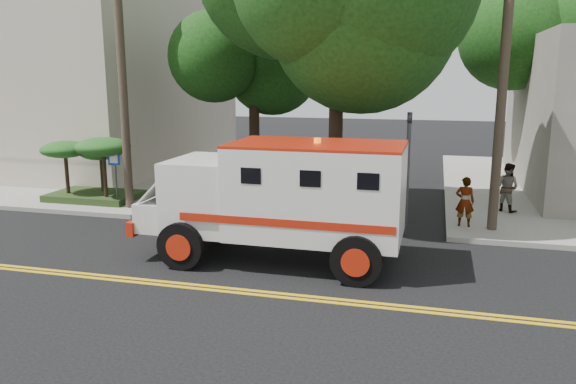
# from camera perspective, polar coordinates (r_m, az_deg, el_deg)

# --- Properties ---
(ground) EXTENTS (100.00, 100.00, 0.00)m
(ground) POSITION_cam_1_polar(r_m,az_deg,el_deg) (12.71, -7.42, -9.74)
(ground) COLOR black
(ground) RESTS_ON ground
(sidewalk_nw) EXTENTS (17.00, 17.00, 0.15)m
(sidewalk_nw) POSITION_cam_1_polar(r_m,az_deg,el_deg) (30.71, -21.43, 2.44)
(sidewalk_nw) COLOR gray
(sidewalk_nw) RESTS_ON ground
(building_left) EXTENTS (16.00, 14.00, 10.00)m
(building_left) POSITION_cam_1_polar(r_m,az_deg,el_deg) (32.77, -23.43, 11.75)
(building_left) COLOR #BDAD9B
(building_left) RESTS_ON sidewalk_nw
(utility_pole_left) EXTENTS (0.28, 0.28, 9.00)m
(utility_pole_left) POSITION_cam_1_polar(r_m,az_deg,el_deg) (19.73, -16.47, 10.92)
(utility_pole_left) COLOR #382D23
(utility_pole_left) RESTS_ON ground
(utility_pole_right) EXTENTS (0.28, 0.28, 9.00)m
(utility_pole_right) POSITION_cam_1_polar(r_m,az_deg,el_deg) (17.20, 21.00, 10.56)
(utility_pole_right) COLOR #382D23
(utility_pole_right) RESTS_ON ground
(tree_left) EXTENTS (4.48, 4.20, 7.70)m
(tree_left) POSITION_cam_1_polar(r_m,az_deg,el_deg) (23.85, -2.95, 14.41)
(tree_left) COLOR black
(tree_left) RESTS_ON ground
(tree_right) EXTENTS (4.80, 4.50, 8.20)m
(tree_right) POSITION_cam_1_polar(r_m,az_deg,el_deg) (27.06, 24.68, 13.84)
(tree_right) COLOR black
(tree_right) RESTS_ON ground
(traffic_signal) EXTENTS (0.15, 0.18, 3.60)m
(traffic_signal) POSITION_cam_1_polar(r_m,az_deg,el_deg) (16.71, 12.08, 3.22)
(traffic_signal) COLOR #3F3F42
(traffic_signal) RESTS_ON ground
(accessibility_sign) EXTENTS (0.45, 0.10, 2.02)m
(accessibility_sign) POSITION_cam_1_polar(r_m,az_deg,el_deg) (20.46, -17.15, 2.06)
(accessibility_sign) COLOR #3F3F42
(accessibility_sign) RESTS_ON ground
(palm_planter) EXTENTS (3.52, 2.63, 2.36)m
(palm_planter) POSITION_cam_1_polar(r_m,az_deg,el_deg) (21.46, -19.38, 3.11)
(palm_planter) COLOR #1E3314
(palm_planter) RESTS_ON sidewalk_nw
(armored_truck) EXTENTS (6.71, 2.74, 3.05)m
(armored_truck) POSITION_cam_1_polar(r_m,az_deg,el_deg) (13.94, -0.54, -0.25)
(armored_truck) COLOR silver
(armored_truck) RESTS_ON ground
(pedestrian_a) EXTENTS (0.57, 0.39, 1.52)m
(pedestrian_a) POSITION_cam_1_polar(r_m,az_deg,el_deg) (17.69, 17.53, -0.93)
(pedestrian_a) COLOR gray
(pedestrian_a) RESTS_ON sidewalk_ne
(pedestrian_b) EXTENTS (1.01, 0.97, 1.64)m
(pedestrian_b) POSITION_cam_1_polar(r_m,az_deg,el_deg) (20.12, 21.38, 0.46)
(pedestrian_b) COLOR gray
(pedestrian_b) RESTS_ON sidewalk_ne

